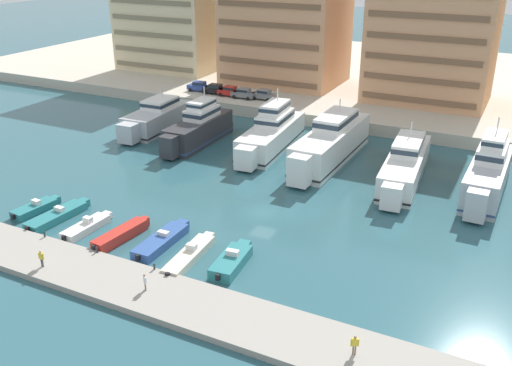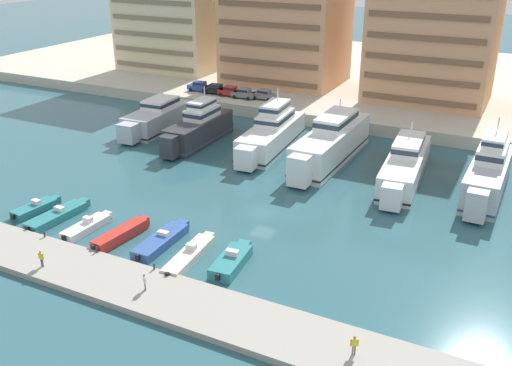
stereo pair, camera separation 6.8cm
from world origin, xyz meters
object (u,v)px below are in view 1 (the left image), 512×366
object	(u,v)px
yacht_silver_center_right	(488,173)
motorboat_red_center_left	(121,234)
yacht_white_center	(405,164)
pedestrian_near_edge	(355,343)
yacht_silver_far_left	(156,118)
yacht_white_mid_left	(271,133)
car_red_mid_left	(230,91)
motorboat_cream_center_right	(190,255)
motorboat_teal_left	(58,215)
car_blue_far_left	(199,86)
car_grey_center	(264,94)
car_black_left	(215,89)
motorboat_white_mid_left	(87,226)
yacht_charcoal_left	(198,128)
motorboat_teal_mid_right	(232,261)
pedestrian_far_side	(41,257)
car_grey_center_left	(243,93)
motorboat_blue_center	(162,240)
motorboat_teal_far_left	(36,208)
pedestrian_mid_deck	(145,281)
yacht_white_center_left	(331,143)

from	to	relation	value
yacht_silver_center_right	motorboat_red_center_left	bearing A→B (deg)	-137.65
yacht_white_center	pedestrian_near_edge	distance (m)	35.03
yacht_silver_far_left	yacht_silver_center_right	xyz separation A→B (m)	(48.66, -2.32, 0.65)
yacht_white_mid_left	car_red_mid_left	bearing A→B (deg)	134.19
yacht_white_center	motorboat_cream_center_right	distance (m)	31.12
motorboat_teal_left	car_red_mid_left	xyz separation A→B (m)	(-5.11, 46.65, 2.44)
car_blue_far_left	car_grey_center	bearing A→B (deg)	0.07
motorboat_red_center_left	car_black_left	world-z (taller)	car_black_left
yacht_white_mid_left	pedestrian_near_edge	xyz separation A→B (m)	(24.27, -37.46, -0.79)
yacht_white_center	motorboat_cream_center_right	bearing A→B (deg)	-115.29
motorboat_white_mid_left	car_grey_center	distance (m)	47.94
yacht_charcoal_left	yacht_silver_center_right	xyz separation A→B (m)	(39.49, 0.08, 0.26)
yacht_charcoal_left	motorboat_white_mid_left	xyz separation A→B (m)	(4.14, -28.11, -1.87)
yacht_white_mid_left	car_blue_far_left	bearing A→B (deg)	143.15
motorboat_white_mid_left	motorboat_red_center_left	size ratio (longest dim) A/B	0.89
yacht_silver_far_left	motorboat_teal_mid_right	world-z (taller)	yacht_silver_far_left
yacht_silver_center_right	car_blue_far_left	size ratio (longest dim) A/B	4.34
motorboat_teal_mid_right	pedestrian_far_side	bearing A→B (deg)	-149.67
yacht_charcoal_left	yacht_silver_center_right	world-z (taller)	yacht_silver_center_right
car_grey_center	car_black_left	bearing A→B (deg)	-177.36
motorboat_white_mid_left	car_grey_center_left	size ratio (longest dim) A/B	1.60
car_red_mid_left	pedestrian_far_side	bearing A→B (deg)	-78.05
motorboat_blue_center	car_grey_center_left	bearing A→B (deg)	108.52
motorboat_teal_far_left	motorboat_teal_mid_right	world-z (taller)	motorboat_teal_mid_right
motorboat_red_center_left	pedestrian_far_side	xyz separation A→B (m)	(-2.36, -7.96, 0.99)
pedestrian_far_side	pedestrian_mid_deck	bearing A→B (deg)	6.35
yacht_white_mid_left	motorboat_cream_center_right	world-z (taller)	yacht_white_mid_left
motorboat_cream_center_right	car_grey_center_left	bearing A→B (deg)	112.31
car_blue_far_left	yacht_white_center_left	bearing A→B (deg)	-29.19
motorboat_teal_mid_right	pedestrian_mid_deck	size ratio (longest dim) A/B	4.40
pedestrian_near_edge	pedestrian_mid_deck	distance (m)	18.00
motorboat_teal_left	pedestrian_far_side	size ratio (longest dim) A/B	5.13
motorboat_cream_center_right	yacht_white_mid_left	bearing A→B (deg)	101.47
motorboat_teal_mid_right	car_blue_far_left	size ratio (longest dim) A/B	1.61
yacht_white_center_left	motorboat_teal_left	size ratio (longest dim) A/B	2.65
motorboat_red_center_left	car_blue_far_left	bearing A→B (deg)	113.48
pedestrian_near_edge	yacht_charcoal_left	bearing A→B (deg)	134.95
motorboat_teal_left	car_grey_center_left	size ratio (longest dim) A/B	2.01
car_grey_center_left	pedestrian_mid_deck	distance (m)	57.05
motorboat_blue_center	motorboat_cream_center_right	xyz separation A→B (m)	(3.87, -1.01, -0.07)
motorboat_white_mid_left	motorboat_cream_center_right	size ratio (longest dim) A/B	0.77
car_black_left	car_red_mid_left	xyz separation A→B (m)	(3.09, -0.18, 0.00)
motorboat_blue_center	motorboat_red_center_left	bearing A→B (deg)	-167.27
yacht_white_center_left	pedestrian_near_edge	distance (m)	39.70
yacht_charcoal_left	yacht_white_center	bearing A→B (deg)	-0.08
car_red_mid_left	car_grey_center_left	bearing A→B (deg)	-5.15
yacht_white_center_left	car_grey_center_left	distance (m)	27.81
car_red_mid_left	car_blue_far_left	bearing A→B (deg)	174.90
car_black_left	yacht_silver_center_right	bearing A→B (deg)	-21.73
yacht_white_mid_left	motorboat_white_mid_left	distance (m)	31.52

